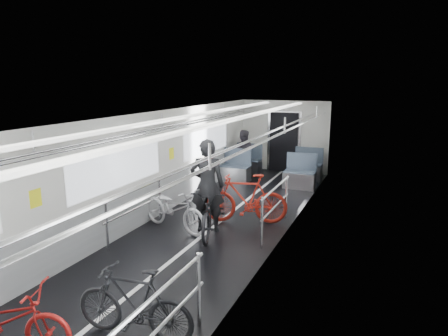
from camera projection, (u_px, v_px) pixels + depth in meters
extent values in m
cube|color=black|center=(188.00, 247.00, 7.47)|extent=(3.00, 14.00, 0.01)
cube|color=white|center=(185.00, 119.00, 6.95)|extent=(3.00, 14.00, 0.02)
cube|color=silver|center=(119.00, 178.00, 7.78)|extent=(0.02, 14.00, 2.40)
cube|color=silver|center=(266.00, 195.00, 6.65)|extent=(0.02, 14.00, 2.40)
cube|color=silver|center=(284.00, 136.00, 13.51)|extent=(3.00, 0.02, 2.40)
cube|color=white|center=(188.00, 247.00, 7.47)|extent=(0.08, 13.80, 0.01)
cube|color=gray|center=(122.00, 215.00, 7.94)|extent=(0.01, 13.90, 0.90)
cube|color=gray|center=(263.00, 237.00, 6.82)|extent=(0.01, 13.90, 0.90)
cube|color=white|center=(119.00, 168.00, 7.73)|extent=(0.01, 10.80, 0.75)
cube|color=white|center=(265.00, 183.00, 6.61)|extent=(0.01, 10.80, 0.75)
cube|color=white|center=(158.00, 122.00, 7.18)|extent=(0.14, 13.40, 0.05)
cube|color=white|center=(214.00, 124.00, 6.76)|extent=(0.14, 13.40, 0.05)
cube|color=black|center=(284.00, 142.00, 13.50)|extent=(0.95, 0.10, 2.00)
imported|color=#A91714|center=(2.00, 320.00, 4.51)|extent=(1.70, 1.06, 0.84)
imported|color=#BABAC0|center=(174.00, 209.00, 8.29)|extent=(1.85, 1.09, 0.92)
imported|color=black|center=(134.00, 303.00, 4.78)|extent=(1.58, 0.60, 0.93)
imported|color=red|center=(245.00, 199.00, 8.67)|extent=(1.90, 1.02, 1.10)
imported|color=black|center=(212.00, 210.00, 8.10)|extent=(1.11, 1.98, 0.99)
imported|color=black|center=(207.00, 186.00, 8.15)|extent=(0.81, 0.65, 1.93)
imported|color=#312D35|center=(243.00, 154.00, 12.79)|extent=(0.85, 0.73, 1.52)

